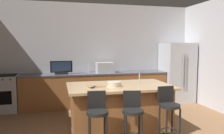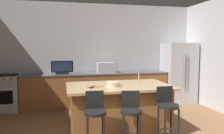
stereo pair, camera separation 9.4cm
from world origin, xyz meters
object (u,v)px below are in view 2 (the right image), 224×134
(range_oven, at_px, (4,93))
(fruit_bowl, at_px, (113,84))
(microwave, at_px, (106,68))
(cutting_board, at_px, (95,86))
(bar_stool_left, at_px, (95,117))
(bar_stool_right, at_px, (167,110))
(tv_monitor, at_px, (62,68))
(cell_phone, at_px, (112,85))
(tv_remote, at_px, (93,87))
(bar_stool_center, at_px, (131,115))
(kitchen_island, at_px, (119,108))
(refrigerator, at_px, (178,73))

(range_oven, relative_size, fruit_bowl, 3.73)
(microwave, xyz_separation_m, cutting_board, (-0.61, -2.03, -0.14))
(bar_stool_left, xyz_separation_m, bar_stool_right, (1.24, 0.05, 0.01))
(tv_monitor, relative_size, fruit_bowl, 2.26)
(cell_phone, bearing_deg, microwave, 60.04)
(bar_stool_right, height_order, fruit_bowl, fruit_bowl)
(bar_stool_right, relative_size, tv_remote, 5.78)
(bar_stool_left, bearing_deg, bar_stool_right, 7.43)
(bar_stool_center, relative_size, fruit_bowl, 3.71)
(range_oven, xyz_separation_m, bar_stool_left, (1.96, -2.76, 0.11))
(range_oven, height_order, tv_monitor, tv_monitor)
(kitchen_island, xyz_separation_m, range_oven, (-2.53, 1.96, -0.00))
(refrigerator, relative_size, range_oven, 1.86)
(cell_phone, distance_m, tv_remote, 0.41)
(range_oven, xyz_separation_m, cell_phone, (2.39, -1.97, 0.46))
(bar_stool_right, xyz_separation_m, tv_remote, (-1.19, 0.59, 0.34))
(microwave, xyz_separation_m, cell_phone, (-0.27, -1.98, -0.14))
(refrigerator, distance_m, bar_stool_center, 3.54)
(kitchen_island, bearing_deg, range_oven, 142.21)
(tv_remote, bearing_deg, cell_phone, 56.14)
(range_oven, distance_m, cutting_board, 2.93)
(bar_stool_right, relative_size, cutting_board, 3.07)
(refrigerator, relative_size, bar_stool_right, 1.79)
(range_oven, distance_m, microwave, 2.73)
(refrigerator, height_order, tv_monitor, refrigerator)
(range_oven, distance_m, tv_monitor, 1.59)
(kitchen_island, bearing_deg, microwave, 86.20)
(range_oven, distance_m, bar_stool_center, 3.73)
(bar_stool_left, height_order, fruit_bowl, fruit_bowl)
(refrigerator, xyz_separation_m, bar_stool_center, (-2.31, -2.65, -0.32))
(cell_phone, xyz_separation_m, cutting_board, (-0.34, -0.06, 0.01))
(bar_stool_center, bearing_deg, refrigerator, 61.01)
(fruit_bowl, distance_m, cutting_board, 0.34)
(bar_stool_right, height_order, cutting_board, bar_stool_right)
(cutting_board, bearing_deg, bar_stool_left, -97.74)
(kitchen_island, distance_m, bar_stool_right, 1.00)
(tv_remote, bearing_deg, cutting_board, 94.87)
(bar_stool_right, xyz_separation_m, fruit_bowl, (-0.80, 0.63, 0.38))
(bar_stool_left, distance_m, cell_phone, 0.96)
(kitchen_island, height_order, range_oven, range_oven)
(tv_monitor, height_order, bar_stool_center, tv_monitor)
(kitchen_island, xyz_separation_m, bar_stool_left, (-0.58, -0.80, 0.11))
(range_oven, bearing_deg, bar_stool_left, -54.69)
(microwave, height_order, fruit_bowl, microwave)
(range_oven, bearing_deg, fruit_bowl, -41.01)
(cutting_board, bearing_deg, fruit_bowl, -8.11)
(bar_stool_left, distance_m, bar_stool_right, 1.24)
(range_oven, bearing_deg, cutting_board, -44.70)
(kitchen_island, bearing_deg, cell_phone, -174.94)
(refrigerator, xyz_separation_m, cutting_board, (-2.80, -1.95, 0.05))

